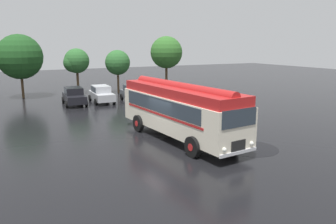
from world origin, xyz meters
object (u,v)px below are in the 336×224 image
object	(u,v)px
vintage_bus	(180,109)
car_mid_left	(101,94)
car_near_left	(74,96)
car_mid_right	(134,93)

from	to	relation	value
vintage_bus	car_mid_left	xyz separation A→B (m)	(-0.64, 14.62, -1.05)
car_near_left	car_mid_left	bearing A→B (deg)	0.84
car_near_left	car_mid_left	world-z (taller)	same
vintage_bus	car_mid_right	bearing A→B (deg)	80.00
car_near_left	vintage_bus	bearing A→B (deg)	-77.25
car_near_left	car_mid_left	size ratio (longest dim) A/B	1.01
car_mid_left	car_mid_right	xyz separation A→B (m)	(3.06, -0.88, 0.00)
vintage_bus	car_mid_right	size ratio (longest dim) A/B	2.41
car_near_left	car_mid_right	size ratio (longest dim) A/B	1.00
car_mid_right	car_mid_left	bearing A→B (deg)	164.05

